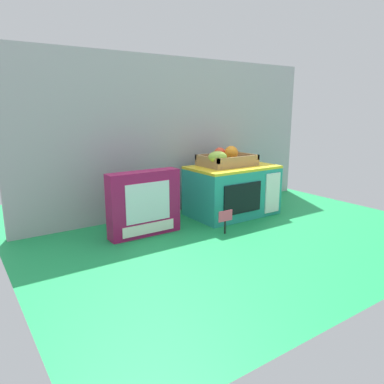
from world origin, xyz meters
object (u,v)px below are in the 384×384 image
food_groups_crate (226,159)px  cookie_set_box (144,204)px  toy_microwave (232,190)px  price_sign (225,218)px

food_groups_crate → cookie_set_box: bearing=-173.7°
food_groups_crate → cookie_set_box: food_groups_crate is taller
toy_microwave → cookie_set_box: size_ratio=1.38×
price_sign → food_groups_crate: bearing=50.8°
food_groups_crate → price_sign: 0.36m
cookie_set_box → toy_microwave: bearing=3.2°
cookie_set_box → price_sign: bearing=-32.2°
price_sign → cookie_set_box: bearing=147.8°
food_groups_crate → price_sign: bearing=-129.2°
food_groups_crate → price_sign: (-0.19, -0.23, -0.21)m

